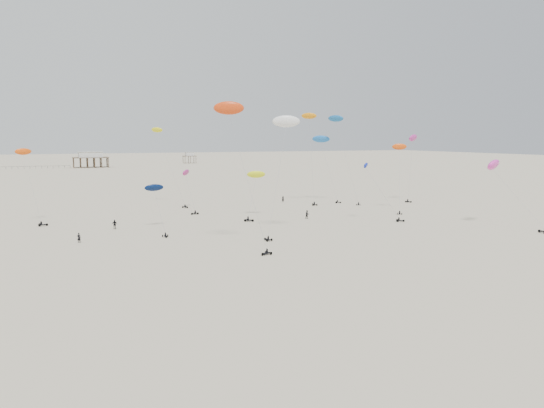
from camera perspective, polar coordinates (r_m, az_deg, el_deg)
name	(u,v)px	position (r m, az deg, el deg)	size (l,w,h in m)	color
ground_plane	(152,188)	(199.74, -12.74, 1.69)	(900.00, 900.00, 0.00)	beige
pavilion_main	(91,161)	(346.89, -18.92, 4.43)	(21.00, 13.00, 9.80)	brown
pavilion_small	(189,158)	(387.94, -8.87, 4.87)	(9.00, 7.00, 8.00)	brown
rig_0	(165,151)	(147.15, -11.47, 5.66)	(7.57, 13.91, 22.63)	black
rig_1	(310,140)	(146.60, 4.16, 6.85)	(4.45, 6.98, 25.38)	black
rig_2	(156,197)	(108.37, -12.35, 0.79)	(4.04, 13.07, 13.21)	black
rig_3	(412,147)	(157.44, 14.86, 5.91)	(5.83, 5.01, 19.59)	black
rig_4	(399,164)	(136.18, 13.55, 4.16)	(7.25, 9.07, 17.38)	black
rig_5	(254,187)	(121.99, -1.94, 1.86)	(8.00, 9.65, 11.83)	black
rig_6	(31,183)	(122.43, -24.45, 2.08)	(5.72, 5.72, 16.31)	black
rig_7	(500,174)	(119.94, 23.36, 3.00)	(6.39, 15.56, 16.17)	black
rig_8	(382,191)	(119.12, 11.72, 1.41)	(8.87, 6.85, 13.59)	black
rig_9	(188,183)	(136.44, -9.01, 2.25)	(3.80, 14.56, 14.02)	black
rig_10	(234,130)	(86.63, -4.07, 7.98)	(7.33, 9.81, 24.44)	black
rig_11	(323,145)	(154.06, 5.47, 6.33)	(5.89, 9.98, 19.39)	black
rig_12	(284,135)	(99.99, 1.31, 7.48)	(9.62, 8.18, 22.89)	black
rig_13	(339,130)	(149.24, 7.19, 7.95)	(6.94, 9.98, 24.86)	black
spectator_0	(79,243)	(99.68, -20.04, -3.93)	(0.75, 0.52, 2.07)	black
spectator_1	(307,219)	(121.26, 3.81, -1.59)	(1.12, 0.65, 2.28)	black
spectator_2	(115,229)	(112.02, -16.56, -2.61)	(1.34, 0.72, 2.26)	black
spectator_3	(283,202)	(152.18, 1.18, 0.21)	(0.77, 0.53, 2.11)	black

